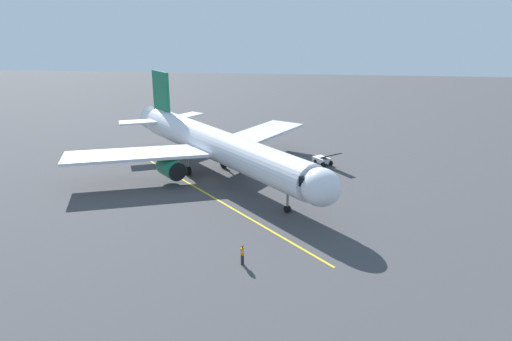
# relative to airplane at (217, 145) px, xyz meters

# --- Properties ---
(ground_plane) EXTENTS (220.00, 220.00, 0.00)m
(ground_plane) POSITION_rel_airplane_xyz_m (0.33, 0.57, -4.00)
(ground_plane) COLOR #424244
(apron_lead_in_line) EXTENTS (26.94, 29.89, 0.01)m
(apron_lead_in_line) POSITION_rel_airplane_xyz_m (-0.19, 6.21, -4.00)
(apron_lead_in_line) COLOR yellow
(apron_lead_in_line) RESTS_ON ground
(airplane) EXTENTS (32.58, 33.49, 11.50)m
(airplane) POSITION_rel_airplane_xyz_m (0.00, 0.00, 0.00)
(airplane) COLOR silver
(airplane) RESTS_ON ground
(ground_crew_marshaller) EXTENTS (0.26, 0.40, 1.71)m
(ground_crew_marshaller) POSITION_rel_airplane_xyz_m (-6.24, 21.39, -3.12)
(ground_crew_marshaller) COLOR #23232D
(ground_crew_marshaller) RESTS_ON ground
(belt_loader_near_nose) EXTENTS (3.81, 4.32, 2.32)m
(belt_loader_near_nose) POSITION_rel_airplane_xyz_m (-13.01, -6.68, -3.29)
(belt_loader_near_nose) COLOR white
(belt_loader_near_nose) RESTS_ON ground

